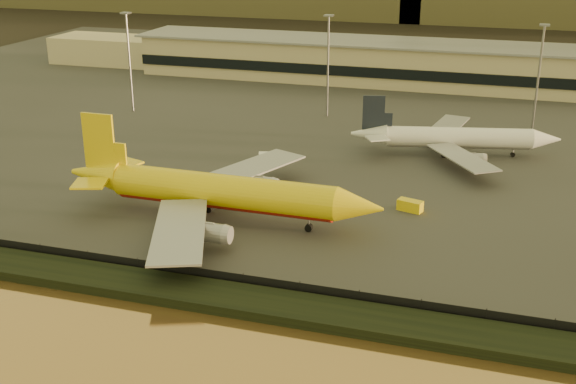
{
  "coord_description": "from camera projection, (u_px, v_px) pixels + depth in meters",
  "views": [
    {
      "loc": [
        33.61,
        -94.61,
        47.46
      ],
      "look_at": [
        0.61,
        12.0,
        5.15
      ],
      "focal_mm": 45.0,
      "sensor_mm": 36.0,
      "label": 1
    }
  ],
  "objects": [
    {
      "name": "gse_vehicle_white",
      "position": [
        270.0,
        158.0,
        149.22
      ],
      "size": [
        4.96,
        3.32,
        2.05
      ],
      "primitive_type": "cube",
      "rotation": [
        0.0,
        0.0,
        0.3
      ],
      "color": "silver",
      "rests_on": "tarmac"
    },
    {
      "name": "white_narrowbody_jet",
      "position": [
        455.0,
        138.0,
        152.76
      ],
      "size": [
        43.75,
        42.0,
        12.66
      ],
      "rotation": [
        0.0,
        0.0,
        0.22
      ],
      "color": "silver",
      "rests_on": "tarmac"
    },
    {
      "name": "perimeter_fence",
      "position": [
        230.0,
        280.0,
        98.55
      ],
      "size": [
        300.0,
        0.05,
        2.2
      ],
      "primitive_type": "cube",
      "color": "black",
      "rests_on": "tarmac"
    },
    {
      "name": "apron_light_masts",
      "position": [
        427.0,
        65.0,
        167.9
      ],
      "size": [
        152.2,
        12.2,
        25.4
      ],
      "color": "slate",
      "rests_on": "tarmac"
    },
    {
      "name": "tarmac",
      "position": [
        376.0,
        106.0,
        195.45
      ],
      "size": [
        320.0,
        220.0,
        0.2
      ],
      "primitive_type": "cube",
      "color": "#2D2D2D",
      "rests_on": "ground"
    },
    {
      "name": "terminal_building",
      "position": [
        349.0,
        60.0,
        224.57
      ],
      "size": [
        202.0,
        25.0,
        12.6
      ],
      "color": "#C7B68A",
      "rests_on": "tarmac"
    },
    {
      "name": "gse_vehicle_yellow",
      "position": [
        410.0,
        205.0,
        124.45
      ],
      "size": [
        4.63,
        3.01,
        1.92
      ],
      "primitive_type": "cube",
      "rotation": [
        0.0,
        0.0,
        -0.28
      ],
      "color": "yellow",
      "rests_on": "tarmac"
    },
    {
      "name": "embankment",
      "position": [
        219.0,
        297.0,
        95.19
      ],
      "size": [
        320.0,
        7.0,
        1.4
      ],
      "primitive_type": "cube",
      "color": "black",
      "rests_on": "ground"
    },
    {
      "name": "dhl_cargo_jet",
      "position": [
        218.0,
        192.0,
        119.33
      ],
      "size": [
        55.36,
        54.44,
        16.59
      ],
      "rotation": [
        0.0,
        0.0,
        -0.01
      ],
      "color": "yellow",
      "rests_on": "tarmac"
    },
    {
      "name": "ground",
      "position": [
        261.0,
        249.0,
        110.62
      ],
      "size": [
        900.0,
        900.0,
        0.0
      ],
      "primitive_type": "plane",
      "color": "black",
      "rests_on": "ground"
    }
  ]
}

